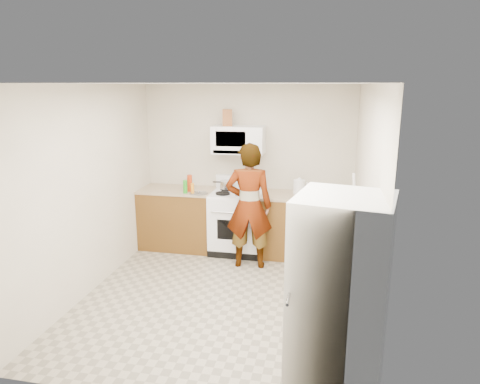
% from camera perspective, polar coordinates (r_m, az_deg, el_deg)
% --- Properties ---
extents(floor, '(3.60, 3.60, 0.00)m').
position_cam_1_polar(floor, '(5.31, -2.69, -13.80)').
color(floor, gray).
rests_on(floor, ground).
extents(back_wall, '(3.20, 0.02, 2.50)m').
position_cam_1_polar(back_wall, '(6.56, 0.98, 3.26)').
color(back_wall, beige).
rests_on(back_wall, floor).
extents(right_wall, '(0.02, 3.60, 2.50)m').
position_cam_1_polar(right_wall, '(4.73, 16.16, -1.61)').
color(right_wall, beige).
rests_on(right_wall, floor).
extents(cabinet_left, '(1.12, 0.62, 0.90)m').
position_cam_1_polar(cabinet_left, '(6.74, -8.26, -3.60)').
color(cabinet_left, brown).
rests_on(cabinet_left, floor).
extents(counter_left, '(1.14, 0.64, 0.03)m').
position_cam_1_polar(counter_left, '(6.62, -8.40, 0.26)').
color(counter_left, tan).
rests_on(counter_left, cabinet_left).
extents(cabinet_right, '(0.80, 0.62, 0.90)m').
position_cam_1_polar(cabinet_right, '(6.39, 6.48, -4.55)').
color(cabinet_right, brown).
rests_on(cabinet_right, floor).
extents(counter_right, '(0.82, 0.64, 0.03)m').
position_cam_1_polar(counter_right, '(6.26, 6.60, -0.49)').
color(counter_right, tan).
rests_on(counter_right, cabinet_right).
extents(gas_range, '(0.76, 0.65, 1.13)m').
position_cam_1_polar(gas_range, '(6.48, -0.41, -3.86)').
color(gas_range, white).
rests_on(gas_range, floor).
extents(microwave, '(0.76, 0.38, 0.40)m').
position_cam_1_polar(microwave, '(6.34, -0.20, 6.99)').
color(microwave, white).
rests_on(microwave, back_wall).
extents(person, '(0.68, 0.49, 1.75)m').
position_cam_1_polar(person, '(5.85, 1.19, -1.90)').
color(person, tan).
rests_on(person, floor).
extents(fridge, '(0.82, 0.82, 1.70)m').
position_cam_1_polar(fridge, '(3.52, 13.11, -14.00)').
color(fridge, silver).
rests_on(fridge, floor).
extents(kettle, '(0.19, 0.19, 0.20)m').
position_cam_1_polar(kettle, '(6.31, 7.90, 0.70)').
color(kettle, white).
rests_on(kettle, counter_right).
extents(jug, '(0.17, 0.17, 0.24)m').
position_cam_1_polar(jug, '(6.33, -1.69, 9.90)').
color(jug, brown).
rests_on(jug, microwave).
extents(saucepan, '(0.22, 0.22, 0.11)m').
position_cam_1_polar(saucepan, '(6.50, -1.79, 0.98)').
color(saucepan, '#B4B4B9').
rests_on(saucepan, gas_range).
extents(tray, '(0.29, 0.23, 0.05)m').
position_cam_1_polar(tray, '(6.22, 0.45, -0.13)').
color(tray, silver).
rests_on(tray, gas_range).
extents(bottle_spray, '(0.09, 0.09, 0.25)m').
position_cam_1_polar(bottle_spray, '(6.42, -6.73, 1.18)').
color(bottle_spray, '#B4320D').
rests_on(bottle_spray, counter_left).
extents(bottle_hot_sauce, '(0.06, 0.06, 0.15)m').
position_cam_1_polar(bottle_hot_sauce, '(6.28, -6.36, 0.47)').
color(bottle_hot_sauce, orange).
rests_on(bottle_hot_sauce, counter_left).
extents(bottle_green_cap, '(0.07, 0.07, 0.20)m').
position_cam_1_polar(bottle_green_cap, '(6.32, -7.33, 0.71)').
color(bottle_green_cap, '#1E8C19').
rests_on(bottle_green_cap, counter_left).
extents(pot_lid, '(0.30, 0.30, 0.01)m').
position_cam_1_polar(pot_lid, '(6.28, -5.53, -0.17)').
color(pot_lid, silver).
rests_on(pot_lid, counter_left).
extents(broom, '(0.19, 0.29, 1.46)m').
position_cam_1_polar(broom, '(5.56, 15.16, -4.71)').
color(broom, white).
rests_on(broom, floor).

